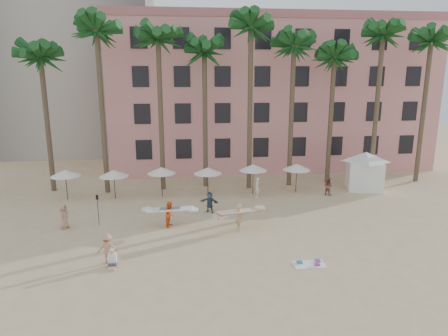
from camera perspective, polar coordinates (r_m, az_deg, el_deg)
name	(u,v)px	position (r m, az deg, el deg)	size (l,w,h in m)	color
ground	(240,258)	(23.92, 2.28, -12.72)	(120.00, 120.00, 0.00)	#D1B789
pink_hotel	(267,95)	(48.40, 6.11, 10.33)	(35.00, 14.00, 16.00)	pink
palm_row	(222,44)	(36.51, -0.32, 17.23)	(44.40, 5.40, 16.30)	brown
umbrella_row	(185,170)	(34.72, -5.63, -0.32)	(22.50, 2.70, 2.73)	#332B23
cabana	(365,167)	(39.06, 19.50, 0.11)	(5.58, 5.58, 3.50)	white
beach_towel	(310,264)	(23.70, 12.17, -13.20)	(1.81, 1.02, 0.14)	white
carrier_yellow	(240,215)	(27.49, 2.23, -6.75)	(3.40, 2.08, 1.89)	tan
carrier_white	(170,213)	(28.39, -7.71, -6.41)	(3.30, 1.18, 1.80)	#FF5E1A
beachgoers	(194,209)	(29.38, -4.36, -5.86)	(21.84, 12.12, 1.79)	tan
paddle	(98,206)	(29.62, -17.60, -5.18)	(0.18, 0.04, 2.23)	black
seated_man	(112,261)	(23.61, -15.67, -12.67)	(0.45, 0.78, 1.01)	#3F3F4C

